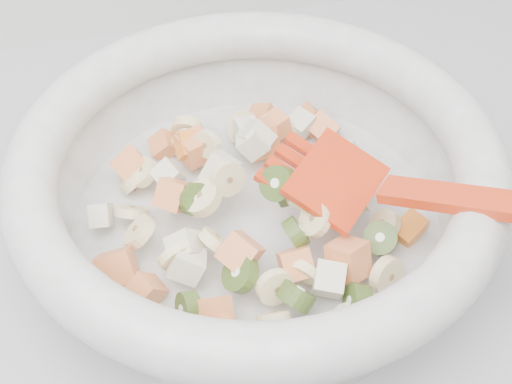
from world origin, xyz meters
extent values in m
cylinder|color=silver|center=(-0.16, 1.44, 0.91)|extent=(0.28, 0.28, 0.02)
torus|color=silver|center=(-0.16, 1.44, 0.97)|extent=(0.35, 0.35, 0.04)
cylinder|color=#FFEAAA|center=(-0.19, 1.54, 0.93)|extent=(0.03, 0.02, 0.03)
cylinder|color=#FFEAAA|center=(-0.18, 1.44, 0.96)|extent=(0.03, 0.02, 0.03)
cylinder|color=#FFEAAA|center=(-0.23, 1.49, 0.94)|extent=(0.03, 0.03, 0.03)
cylinder|color=#FFEAAA|center=(-0.18, 1.50, 0.95)|extent=(0.02, 0.02, 0.03)
cylinder|color=#FFEAAA|center=(-0.16, 1.36, 0.94)|extent=(0.03, 0.02, 0.03)
cylinder|color=#FFEAAA|center=(-0.15, 1.52, 0.93)|extent=(0.03, 0.04, 0.03)
cylinder|color=#FFEAAA|center=(-0.22, 1.40, 0.94)|extent=(0.03, 0.02, 0.03)
cylinder|color=#FFEAAA|center=(-0.20, 1.44, 0.95)|extent=(0.04, 0.04, 0.02)
cylinder|color=#FFEAAA|center=(-0.13, 1.42, 0.96)|extent=(0.03, 0.03, 0.02)
cylinder|color=#FFEAAA|center=(-0.19, 1.52, 0.93)|extent=(0.03, 0.03, 0.03)
cylinder|color=#FFEAAA|center=(-0.17, 1.34, 0.93)|extent=(0.03, 0.02, 0.03)
cylinder|color=#FFEAAA|center=(-0.08, 1.36, 0.92)|extent=(0.03, 0.03, 0.03)
cylinder|color=#FFEAAA|center=(-0.13, 1.42, 0.95)|extent=(0.03, 0.03, 0.02)
cylinder|color=#FFEAAA|center=(-0.11, 1.52, 0.93)|extent=(0.02, 0.03, 0.03)
cylinder|color=#FFEAAA|center=(-0.13, 1.40, 0.95)|extent=(0.03, 0.03, 0.03)
cylinder|color=#FFEAAA|center=(-0.20, 1.40, 0.94)|extent=(0.03, 0.03, 0.02)
cylinder|color=#FFEAAA|center=(-0.25, 1.46, 0.93)|extent=(0.03, 0.03, 0.02)
cylinder|color=#FFEAAA|center=(-0.24, 1.43, 0.94)|extent=(0.03, 0.03, 0.03)
cylinder|color=#FFEAAA|center=(-0.14, 1.37, 0.94)|extent=(0.03, 0.02, 0.03)
cylinder|color=#FFEAAA|center=(-0.24, 1.49, 0.93)|extent=(0.03, 0.04, 0.03)
cylinder|color=#FFEAAA|center=(-0.07, 1.40, 0.93)|extent=(0.03, 0.03, 0.03)
cube|color=#D28A42|center=(-0.24, 1.50, 0.93)|extent=(0.03, 0.03, 0.03)
cube|color=#D28A42|center=(-0.08, 1.51, 0.93)|extent=(0.03, 0.03, 0.03)
cube|color=#D28A42|center=(-0.21, 1.53, 0.92)|extent=(0.02, 0.02, 0.03)
cube|color=#D28A42|center=(-0.12, 1.51, 0.94)|extent=(0.03, 0.02, 0.02)
cube|color=#D28A42|center=(-0.11, 1.37, 0.94)|extent=(0.03, 0.04, 0.04)
cube|color=#D28A42|center=(-0.09, 1.53, 0.93)|extent=(0.03, 0.02, 0.03)
cube|color=#D28A42|center=(-0.25, 1.38, 0.93)|extent=(0.03, 0.03, 0.03)
cube|color=#D28A42|center=(-0.21, 1.45, 0.94)|extent=(0.03, 0.04, 0.03)
cube|color=#D28A42|center=(-0.13, 1.43, 0.95)|extent=(0.03, 0.03, 0.03)
cube|color=#D28A42|center=(-0.21, 1.34, 0.93)|extent=(0.03, 0.03, 0.03)
cube|color=#D28A42|center=(-0.15, 1.37, 0.94)|extent=(0.02, 0.03, 0.03)
cube|color=#D28A42|center=(-0.14, 1.50, 0.94)|extent=(0.03, 0.03, 0.03)
cube|color=#D28A42|center=(-0.13, 1.54, 0.92)|extent=(0.03, 0.03, 0.03)
cube|color=#D28A42|center=(-0.26, 1.41, 0.93)|extent=(0.03, 0.03, 0.03)
cube|color=#D28A42|center=(-0.19, 1.51, 0.94)|extent=(0.03, 0.03, 0.02)
cube|color=#D28A42|center=(-0.21, 1.35, 0.93)|extent=(0.03, 0.03, 0.04)
cube|color=#D28A42|center=(-0.18, 1.39, 0.94)|extent=(0.04, 0.04, 0.04)
cylinder|color=olive|center=(-0.11, 1.34, 0.93)|extent=(0.02, 0.04, 0.04)
cylinder|color=olive|center=(-0.18, 1.37, 0.94)|extent=(0.03, 0.03, 0.03)
cylinder|color=olive|center=(-0.15, 1.35, 0.94)|extent=(0.03, 0.03, 0.03)
cylinder|color=olive|center=(-0.08, 1.38, 0.93)|extent=(0.03, 0.03, 0.03)
cylinder|color=olive|center=(-0.14, 1.39, 0.95)|extent=(0.02, 0.03, 0.03)
cylinder|color=olive|center=(-0.20, 1.44, 0.95)|extent=(0.03, 0.03, 0.03)
cylinder|color=olive|center=(-0.13, 1.43, 0.95)|extent=(0.04, 0.02, 0.04)
cylinder|color=olive|center=(-0.14, 1.43, 0.96)|extent=(0.04, 0.03, 0.03)
cylinder|color=olive|center=(-0.22, 1.36, 0.93)|extent=(0.02, 0.03, 0.03)
cube|color=beige|center=(-0.27, 1.46, 0.93)|extent=(0.02, 0.03, 0.03)
cube|color=beige|center=(-0.18, 1.46, 0.95)|extent=(0.04, 0.03, 0.03)
cube|color=beige|center=(-0.15, 1.49, 0.95)|extent=(0.03, 0.02, 0.03)
cube|color=beige|center=(-0.15, 1.51, 0.94)|extent=(0.02, 0.02, 0.02)
cube|color=beige|center=(-0.12, 1.33, 0.92)|extent=(0.03, 0.02, 0.03)
cube|color=beige|center=(-0.10, 1.52, 0.93)|extent=(0.03, 0.03, 0.02)
cube|color=beige|center=(-0.08, 1.43, 0.93)|extent=(0.03, 0.03, 0.03)
cube|color=beige|center=(-0.22, 1.41, 0.94)|extent=(0.03, 0.03, 0.03)
cube|color=beige|center=(-0.08, 1.47, 0.93)|extent=(0.03, 0.02, 0.03)
cube|color=beige|center=(-0.22, 1.39, 0.94)|extent=(0.03, 0.03, 0.03)
cube|color=beige|center=(-0.14, 1.49, 0.95)|extent=(0.03, 0.03, 0.03)
cube|color=beige|center=(-0.21, 1.48, 0.94)|extent=(0.03, 0.03, 0.02)
cube|color=beige|center=(-0.13, 1.36, 0.93)|extent=(0.03, 0.03, 0.03)
cube|color=orange|center=(-0.09, 1.42, 0.94)|extent=(0.03, 0.03, 0.03)
cube|color=orange|center=(-0.19, 1.51, 0.94)|extent=(0.02, 0.03, 0.03)
cube|color=orange|center=(-0.05, 1.40, 0.92)|extent=(0.03, 0.03, 0.02)
cube|color=red|center=(-0.10, 1.42, 0.96)|extent=(0.08, 0.08, 0.03)
cube|color=red|center=(-0.12, 1.46, 0.96)|extent=(0.03, 0.03, 0.02)
cube|color=red|center=(-0.13, 1.45, 0.96)|extent=(0.03, 0.03, 0.02)
cube|color=red|center=(-0.14, 1.44, 0.96)|extent=(0.03, 0.03, 0.02)
cube|color=red|center=(-0.15, 1.43, 0.96)|extent=(0.03, 0.03, 0.02)
camera|label=1|loc=(-0.26, 1.06, 1.35)|focal=55.00mm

